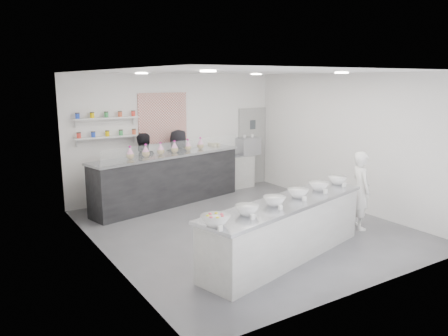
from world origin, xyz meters
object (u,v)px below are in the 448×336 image
Objects in this scene: staff_left at (143,169)px; woman_prep at (361,190)px; prep_counter at (286,230)px; back_bar at (168,179)px; staff_right at (179,165)px; espresso_machine at (248,146)px; espresso_ledge at (233,172)px.

woman_prep is at bearing 120.80° from staff_left.
woman_prep is 0.91× the size of staff_left.
back_bar reaches higher than prep_counter.
back_bar is at bearing 55.73° from staff_right.
espresso_machine is 0.35× the size of staff_left.
espresso_ledge is at bearing -0.01° from back_bar.
espresso_ledge is at bearing 180.00° from espresso_machine.
prep_counter is 4.16m from staff_right.
staff_right is (-2.00, 3.81, 0.09)m from woman_prep.
prep_counter is at bearing 109.33° from staff_right.
staff_left reaches higher than espresso_ledge.
espresso_ledge is 0.78× the size of woman_prep.
staff_left is at bearing 62.49° from woman_prep.
back_bar is at bearing -169.80° from espresso_machine.
staff_right reaches higher than back_bar.
prep_counter is at bearing -98.57° from back_bar.
staff_left is 0.93m from staff_right.
prep_counter is 3.87m from back_bar.
espresso_ledge is 0.82m from espresso_machine.
espresso_machine is at bearing 47.38° from prep_counter.
woman_prep is (2.15, 0.34, 0.29)m from prep_counter.
woman_prep is at bearing -92.48° from espresso_machine.
staff_left reaches higher than back_bar.
back_bar is 6.62× the size of espresso_machine.
staff_right reaches higher than woman_prep.
espresso_machine is at bearing -2.33° from back_bar.
woman_prep reaches higher than prep_counter.
staff_left reaches higher than woman_prep.
espresso_ledge is (1.83, 4.32, -0.04)m from prep_counter.
prep_counter is 4.95m from espresso_machine.
prep_counter is at bearing 93.85° from staff_left.
woman_prep is (2.42, -3.52, 0.17)m from back_bar.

